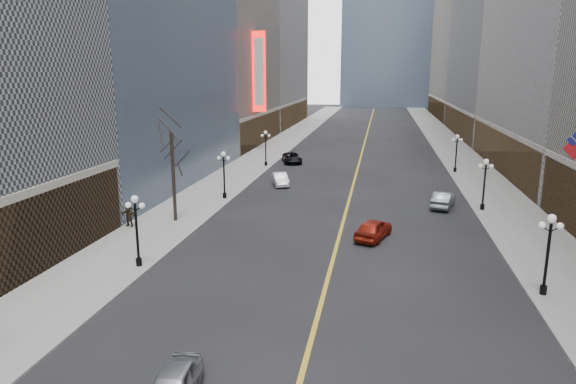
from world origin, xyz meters
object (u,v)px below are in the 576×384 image
at_px(car_nb_mid, 280,179).
at_px(car_sb_mid, 374,229).
at_px(streetlamp_west_3, 266,144).
at_px(streetlamp_west_1, 136,223).
at_px(car_sb_far, 443,199).
at_px(streetlamp_east_1, 549,246).
at_px(streetlamp_west_2, 224,170).
at_px(car_nb_far, 292,158).
at_px(streetlamp_east_2, 485,179).
at_px(streetlamp_east_3, 457,149).

bearing_deg(car_nb_mid, car_sb_mid, -77.62).
bearing_deg(streetlamp_west_3, streetlamp_west_1, -90.00).
xyz_separation_m(car_nb_mid, car_sb_far, (16.31, -6.56, 0.07)).
bearing_deg(streetlamp_west_3, car_sb_far, -40.32).
bearing_deg(car_sb_far, streetlamp_west_1, 57.88).
bearing_deg(streetlamp_east_1, car_sb_far, 99.88).
xyz_separation_m(streetlamp_west_1, streetlamp_west_2, (0.00, 18.00, 0.00)).
bearing_deg(car_nb_far, streetlamp_west_2, -113.85).
xyz_separation_m(streetlamp_west_3, car_nb_mid, (4.03, -10.70, -2.23)).
height_order(streetlamp_west_2, streetlamp_west_3, same).
xyz_separation_m(streetlamp_east_1, car_nb_far, (-20.75, 39.47, -2.20)).
height_order(streetlamp_east_2, car_sb_far, streetlamp_east_2).
bearing_deg(streetlamp_east_2, car_nb_far, 134.03).
bearing_deg(car_sb_far, car_sb_mid, 74.58).
height_order(car_sb_mid, car_sb_far, car_sb_mid).
height_order(car_nb_far, car_sb_far, car_sb_far).
distance_m(streetlamp_east_3, streetlamp_west_2, 29.68).
height_order(car_nb_mid, car_sb_mid, car_sb_mid).
distance_m(streetlamp_east_1, car_sb_mid, 12.81).
distance_m(streetlamp_west_1, car_nb_mid, 25.72).
distance_m(streetlamp_east_3, car_sb_mid, 29.06).
height_order(streetlamp_east_1, streetlamp_west_1, same).
bearing_deg(streetlamp_west_3, streetlamp_east_3, 0.00).
height_order(streetlamp_east_1, streetlamp_east_2, same).
height_order(streetlamp_west_1, car_nb_mid, streetlamp_west_1).
relative_size(car_sb_mid, car_sb_far, 0.98).
height_order(streetlamp_east_2, car_nb_far, streetlamp_east_2).
bearing_deg(streetlamp_west_1, car_sb_mid, 30.87).
distance_m(streetlamp_west_3, car_nb_mid, 11.64).
relative_size(streetlamp_west_2, car_sb_far, 1.00).
bearing_deg(streetlamp_east_2, car_sb_mid, -134.54).
bearing_deg(streetlamp_west_1, streetlamp_east_3, 56.75).
height_order(streetlamp_west_1, car_sb_far, streetlamp_west_1).
bearing_deg(streetlamp_west_3, car_nb_far, 50.66).
xyz_separation_m(streetlamp_east_2, car_nb_far, (-20.75, 21.47, -2.20)).
bearing_deg(car_nb_far, car_sb_mid, -85.97).
xyz_separation_m(streetlamp_west_1, car_sb_far, (20.34, 18.74, -2.16)).
bearing_deg(streetlamp_west_2, car_sb_mid, -33.46).
height_order(streetlamp_west_1, streetlamp_west_3, same).
bearing_deg(car_nb_far, streetlamp_west_1, -110.42).
bearing_deg(streetlamp_west_1, car_nb_far, 85.88).
relative_size(streetlamp_east_1, car_nb_far, 0.90).
distance_m(streetlamp_east_3, streetlamp_west_3, 23.60).
xyz_separation_m(streetlamp_east_3, car_nb_mid, (-19.57, -10.70, -2.23)).
distance_m(streetlamp_west_3, car_sb_mid, 31.03).
height_order(car_nb_mid, car_sb_far, car_sb_far).
relative_size(streetlamp_west_2, car_sb_mid, 1.02).
distance_m(streetlamp_east_1, car_sb_far, 19.15).
xyz_separation_m(car_nb_far, car_sb_far, (17.49, -20.73, 0.05)).
relative_size(streetlamp_east_3, streetlamp_west_1, 1.00).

